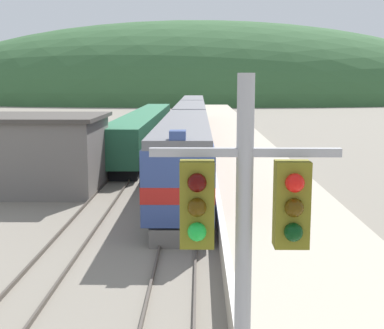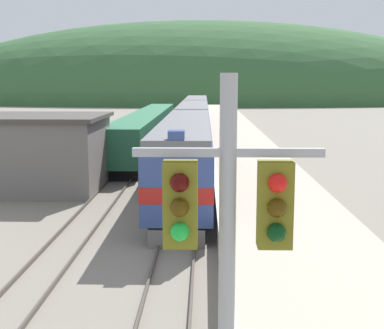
{
  "view_description": "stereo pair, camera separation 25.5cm",
  "coord_description": "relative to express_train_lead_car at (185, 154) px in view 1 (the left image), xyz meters",
  "views": [
    {
      "loc": [
        0.84,
        -3.29,
        6.63
      ],
      "look_at": [
        0.49,
        22.55,
        2.54
      ],
      "focal_mm": 50.0,
      "sensor_mm": 36.0,
      "label": 1
    },
    {
      "loc": [
        1.09,
        -3.29,
        6.63
      ],
      "look_at": [
        0.49,
        22.55,
        2.54
      ],
      "focal_mm": 50.0,
      "sensor_mm": 36.0,
      "label": 2
    }
  ],
  "objects": [
    {
      "name": "track_main",
      "position": [
        0.0,
        42.21,
        -2.28
      ],
      "size": [
        1.52,
        180.0,
        0.16
      ],
      "color": "#4C443D",
      "rests_on": "ground"
    },
    {
      "name": "carriage_second",
      "position": [
        0.0,
        21.65,
        -0.01
      ],
      "size": [
        2.96,
        19.16,
        4.32
      ],
      "color": "black",
      "rests_on": "ground"
    },
    {
      "name": "express_train_lead_car",
      "position": [
        0.0,
        0.0,
        0.0
      ],
      "size": [
        2.97,
        21.91,
        4.68
      ],
      "color": "black",
      "rests_on": "ground"
    },
    {
      "name": "signal_mast_main",
      "position": [
        1.37,
        -25.02,
        2.01
      ],
      "size": [
        2.2,
        0.42,
        6.71
      ],
      "color": "#9E9EA3",
      "rests_on": "ground"
    },
    {
      "name": "station_shed",
      "position": [
        -9.03,
        0.91,
        -0.07
      ],
      "size": [
        8.13,
        7.37,
        4.56
      ],
      "color": "slate",
      "rests_on": "ground"
    },
    {
      "name": "carriage_third",
      "position": [
        0.0,
        41.69,
        -0.01
      ],
      "size": [
        2.96,
        19.16,
        4.32
      ],
      "color": "black",
      "rests_on": "ground"
    },
    {
      "name": "distant_hills",
      "position": [
        0.0,
        138.19,
        -2.36
      ],
      "size": [
        179.78,
        80.9,
        49.17
      ],
      "color": "#335B33",
      "rests_on": "ground"
    },
    {
      "name": "siding_train",
      "position": [
        -4.49,
        21.46,
        -0.55
      ],
      "size": [
        2.9,
        37.22,
        3.51
      ],
      "color": "black",
      "rests_on": "ground"
    },
    {
      "name": "track_siding",
      "position": [
        -4.49,
        42.21,
        -2.28
      ],
      "size": [
        1.52,
        180.0,
        0.16
      ],
      "color": "#4C443D",
      "rests_on": "ground"
    },
    {
      "name": "platform",
      "position": [
        4.48,
        22.21,
        -1.83
      ],
      "size": [
        5.69,
        140.0,
        1.08
      ],
      "color": "#B2A893",
      "rests_on": "ground"
    }
  ]
}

